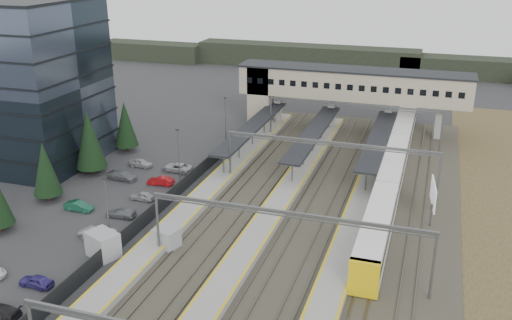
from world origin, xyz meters
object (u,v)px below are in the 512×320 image
(train, at_px, (393,168))
(footbridge, at_px, (337,86))
(relay_cabin_near, at_px, (103,244))
(billboard, at_px, (433,195))
(relay_cabin_far, at_px, (167,238))
(office_building, at_px, (10,82))

(train, bearing_deg, footbridge, 119.37)
(relay_cabin_near, bearing_deg, billboard, 31.07)
(relay_cabin_far, height_order, footbridge, footbridge)
(office_building, xyz_separation_m, footbridge, (43.70, 30.00, -4.26))
(footbridge, height_order, train, footbridge)
(relay_cabin_near, height_order, footbridge, footbridge)
(footbridge, bearing_deg, relay_cabin_far, -101.06)
(relay_cabin_near, xyz_separation_m, footbridge, (15.17, 52.24, 6.55))
(relay_cabin_far, bearing_deg, footbridge, 78.94)
(train, height_order, billboard, billboard)
(footbridge, bearing_deg, relay_cabin_near, -106.19)
(footbridge, xyz_separation_m, billboard, (17.83, -32.35, -4.75))
(office_building, relative_size, footbridge, 0.60)
(relay_cabin_near, xyz_separation_m, billboard, (33.00, 19.88, 1.80))
(office_building, relative_size, billboard, 4.30)
(footbridge, bearing_deg, train, -60.63)
(relay_cabin_near, distance_m, train, 40.97)
(office_building, relative_size, relay_cabin_far, 8.21)
(relay_cabin_near, xyz_separation_m, relay_cabin_far, (5.67, 3.65, -0.21))
(relay_cabin_near, height_order, train, train)
(relay_cabin_near, height_order, relay_cabin_far, relay_cabin_near)
(relay_cabin_far, bearing_deg, billboard, 30.72)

